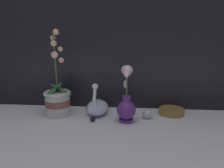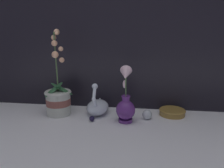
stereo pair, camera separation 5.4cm
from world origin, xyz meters
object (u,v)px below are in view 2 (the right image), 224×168
(swan_figurine, at_px, (98,106))
(glass_sphere, at_px, (147,114))
(amber_dish, at_px, (172,112))
(blue_vase, at_px, (126,104))
(orchid_potted_plant, at_px, (58,98))

(swan_figurine, height_order, glass_sphere, swan_figurine)
(glass_sphere, bearing_deg, amber_dish, 28.55)
(blue_vase, bearing_deg, orchid_potted_plant, 170.43)
(swan_figurine, distance_m, blue_vase, 0.21)
(swan_figurine, relative_size, glass_sphere, 4.23)
(amber_dish, bearing_deg, orchid_potted_plant, -173.97)
(orchid_potted_plant, xyz_separation_m, swan_figurine, (0.23, 0.04, -0.05))
(orchid_potted_plant, distance_m, glass_sphere, 0.53)
(orchid_potted_plant, relative_size, blue_vase, 1.58)
(orchid_potted_plant, relative_size, swan_figurine, 2.18)
(orchid_potted_plant, xyz_separation_m, blue_vase, (0.41, -0.07, 0.00))
(blue_vase, height_order, amber_dish, blue_vase)
(glass_sphere, bearing_deg, swan_figurine, 170.23)
(blue_vase, bearing_deg, swan_figurine, 148.27)
(swan_figurine, relative_size, amber_dish, 1.49)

